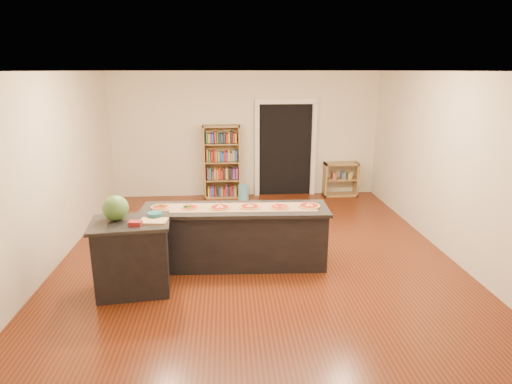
{
  "coord_description": "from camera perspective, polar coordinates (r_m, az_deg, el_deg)",
  "views": [
    {
      "loc": [
        -0.44,
        -6.13,
        2.81
      ],
      "look_at": [
        0.0,
        0.2,
        1.0
      ],
      "focal_mm": 30.0,
      "sensor_mm": 36.0,
      "label": 1
    }
  ],
  "objects": [
    {
      "name": "room",
      "position": [
        6.31,
        0.13,
        3.0
      ],
      "size": [
        6.0,
        7.0,
        2.8
      ],
      "color": "beige",
      "rests_on": "ground"
    },
    {
      "name": "doorway",
      "position": [
        9.82,
        3.94,
        6.47
      ],
      "size": [
        1.4,
        0.09,
        2.21
      ],
      "color": "black",
      "rests_on": "room"
    },
    {
      "name": "kitchen_island",
      "position": [
        6.35,
        -2.78,
        -5.93
      ],
      "size": [
        2.71,
        0.73,
        0.89
      ],
      "rotation": [
        0.0,
        0.0,
        -0.04
      ],
      "color": "black",
      "rests_on": "ground"
    },
    {
      "name": "side_counter",
      "position": [
        5.82,
        -16.12,
        -8.25
      ],
      "size": [
        0.98,
        0.72,
        0.97
      ],
      "rotation": [
        0.0,
        0.0,
        0.12
      ],
      "color": "black",
      "rests_on": "ground"
    },
    {
      "name": "bookshelf",
      "position": [
        9.64,
        -4.55,
        4.0
      ],
      "size": [
        0.82,
        0.29,
        1.65
      ],
      "primitive_type": "cube",
      "color": "#987A4A",
      "rests_on": "ground"
    },
    {
      "name": "low_shelf",
      "position": [
        10.07,
        11.19,
        1.7
      ],
      "size": [
        0.77,
        0.33,
        0.77
      ],
      "primitive_type": "cube",
      "color": "#987A4A",
      "rests_on": "ground"
    },
    {
      "name": "waste_bin",
      "position": [
        9.6,
        -1.7,
        -0.04
      ],
      "size": [
        0.23,
        0.23,
        0.34
      ],
      "primitive_type": "cylinder",
      "color": "#5FB3D5",
      "rests_on": "ground"
    },
    {
      "name": "kraft_paper",
      "position": [
        6.21,
        -2.83,
        -2.07
      ],
      "size": [
        2.37,
        0.51,
        0.0
      ],
      "primitive_type": "cube",
      "rotation": [
        0.0,
        0.0,
        -0.04
      ],
      "color": "#896646",
      "rests_on": "kitchen_island"
    },
    {
      "name": "watermelon",
      "position": [
        5.7,
        -18.22,
        -2.02
      ],
      "size": [
        0.33,
        0.33,
        0.33
      ],
      "primitive_type": "sphere",
      "color": "#144214",
      "rests_on": "side_counter"
    },
    {
      "name": "cutting_board",
      "position": [
        5.55,
        -13.52,
        -3.78
      ],
      "size": [
        0.36,
        0.26,
        0.02
      ],
      "primitive_type": "cube",
      "rotation": [
        0.0,
        0.0,
        -0.11
      ],
      "color": "tan",
      "rests_on": "side_counter"
    },
    {
      "name": "package_red",
      "position": [
        5.48,
        -15.79,
        -4.05
      ],
      "size": [
        0.16,
        0.12,
        0.05
      ],
      "primitive_type": "cube",
      "rotation": [
        0.0,
        0.0,
        -0.08
      ],
      "color": "maroon",
      "rests_on": "side_counter"
    },
    {
      "name": "package_teal",
      "position": [
        5.69,
        -13.36,
        -3.02
      ],
      "size": [
        0.19,
        0.19,
        0.07
      ],
      "primitive_type": "cylinder",
      "color": "#195966",
      "rests_on": "side_counter"
    },
    {
      "name": "pizza_a",
      "position": [
        6.34,
        -12.66,
        -1.95
      ],
      "size": [
        0.26,
        0.26,
        0.02
      ],
      "color": "#BA8847",
      "rests_on": "kitchen_island"
    },
    {
      "name": "pizza_b",
      "position": [
        6.24,
        -8.8,
        -2.02
      ],
      "size": [
        0.26,
        0.26,
        0.02
      ],
      "color": "#BA8847",
      "rests_on": "kitchen_island"
    },
    {
      "name": "pizza_c",
      "position": [
        6.19,
        -4.84,
        -2.06
      ],
      "size": [
        0.29,
        0.29,
        0.02
      ],
      "color": "#BA8847",
      "rests_on": "kitchen_island"
    },
    {
      "name": "pizza_d",
      "position": [
        6.2,
        -0.83,
        -1.95
      ],
      "size": [
        0.3,
        0.3,
        0.02
      ],
      "color": "#BA8847",
      "rests_on": "kitchen_island"
    },
    {
      "name": "pizza_e",
      "position": [
        6.2,
        3.17,
        -1.98
      ],
      "size": [
        0.28,
        0.28,
        0.02
      ],
      "color": "#BA8847",
      "rests_on": "kitchen_island"
    },
    {
      "name": "pizza_f",
      "position": [
        6.29,
        7.08,
        -1.83
      ],
      "size": [
        0.3,
        0.3,
        0.02
      ],
      "color": "#BA8847",
      "rests_on": "kitchen_island"
    }
  ]
}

